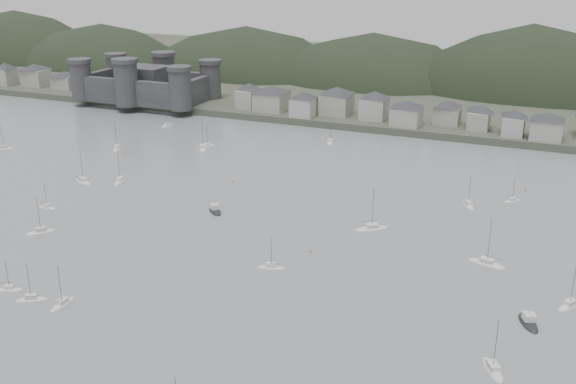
% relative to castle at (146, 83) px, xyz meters
% --- Properties ---
extents(ground, '(900.00, 900.00, 0.00)m').
position_rel_castle_xyz_m(ground, '(120.00, -179.80, -10.96)').
color(ground, slate).
rests_on(ground, ground).
extents(far_shore_land, '(900.00, 250.00, 3.00)m').
position_rel_castle_xyz_m(far_shore_land, '(120.00, 115.20, -9.46)').
color(far_shore_land, '#383D2D').
rests_on(far_shore_land, ground).
extents(forested_ridge, '(851.55, 103.94, 102.57)m').
position_rel_castle_xyz_m(forested_ridge, '(124.83, 89.60, -22.25)').
color(forested_ridge, black).
rests_on(forested_ridge, ground).
extents(castle, '(66.00, 43.00, 20.00)m').
position_rel_castle_xyz_m(castle, '(0.00, 0.00, 0.00)').
color(castle, '#2F2F31').
rests_on(castle, far_shore_land).
extents(waterfront_town, '(451.48, 28.46, 12.92)m').
position_rel_castle_xyz_m(waterfront_town, '(170.59, 3.54, -2.30)').
color(waterfront_town, gray).
rests_on(waterfront_town, far_shore_land).
extents(sailboat_lead, '(4.48, 8.28, 10.81)m').
position_rel_castle_xyz_m(sailboat_lead, '(106.35, -29.80, -10.79)').
color(sailboat_lead, silver).
rests_on(sailboat_lead, ground).
extents(moored_fleet, '(244.91, 174.96, 13.05)m').
position_rel_castle_xyz_m(moored_fleet, '(108.90, -115.65, -10.79)').
color(moored_fleet, silver).
rests_on(moored_fleet, ground).
extents(motor_launch_near, '(6.00, 8.52, 3.92)m').
position_rel_castle_xyz_m(motor_launch_near, '(189.00, -142.73, -10.67)').
color(motor_launch_near, black).
rests_on(motor_launch_near, ground).
extents(motor_launch_far, '(7.66, 7.72, 3.91)m').
position_rel_castle_xyz_m(motor_launch_far, '(100.54, -113.24, -10.67)').
color(motor_launch_far, black).
rests_on(motor_launch_far, ground).
extents(mooring_buoys, '(182.29, 126.76, 0.70)m').
position_rel_castle_xyz_m(mooring_buoys, '(123.60, -118.59, -10.81)').
color(mooring_buoys, '#BC683E').
rests_on(mooring_buoys, ground).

